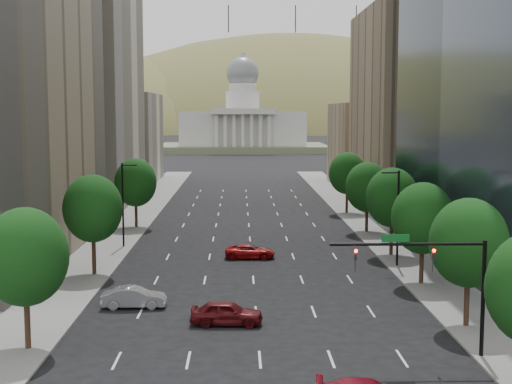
{
  "coord_description": "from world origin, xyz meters",
  "views": [
    {
      "loc": [
        -1.15,
        -10.54,
        14.39
      ],
      "look_at": [
        0.15,
        46.48,
        8.0
      ],
      "focal_mm": 50.48,
      "sensor_mm": 36.0,
      "label": 1
    }
  ],
  "objects": [
    {
      "name": "car_maroon",
      "position": [
        -2.06,
        36.96,
        0.83
      ],
      "size": [
        5.0,
        2.24,
        1.67
      ],
      "primitive_type": "imported",
      "rotation": [
        0.0,
        0.0,
        1.51
      ],
      "color": "#4C0C0F",
      "rests_on": "ground"
    },
    {
      "name": "car_red_far",
      "position": [
        -0.16,
        59.16,
        0.68
      ],
      "size": [
        4.95,
        2.35,
        1.37
      ],
      "primitive_type": "imported",
      "rotation": [
        0.0,
        0.0,
        1.55
      ],
      "color": "#950A0C",
      "rests_on": "ground"
    },
    {
      "name": "filler_right",
      "position": [
        25.0,
        133.0,
        8.0
      ],
      "size": [
        14.0,
        26.0,
        16.0
      ],
      "primitive_type": "cube",
      "color": "#8C7759",
      "rests_on": "ground"
    },
    {
      "name": "capitol",
      "position": [
        0.0,
        249.71,
        8.58
      ],
      "size": [
        60.0,
        40.0,
        35.2
      ],
      "color": "#596647",
      "rests_on": "ground"
    },
    {
      "name": "midrise_cream_left",
      "position": [
        -25.0,
        103.0,
        17.5
      ],
      "size": [
        14.0,
        30.0,
        35.0
      ],
      "primitive_type": "cube",
      "color": "beige",
      "rests_on": "ground"
    },
    {
      "name": "sidewalk_left",
      "position": [
        -15.5,
        60.0,
        0.07
      ],
      "size": [
        6.0,
        200.0,
        0.15
      ],
      "primitive_type": "cube",
      "color": "slate",
      "rests_on": "ground"
    },
    {
      "name": "tree_right_4",
      "position": [
        14.0,
        74.0,
        5.46
      ],
      "size": [
        5.2,
        5.2,
        8.46
      ],
      "color": "#382316",
      "rests_on": "ground"
    },
    {
      "name": "car_silver",
      "position": [
        -8.96,
        41.41,
        0.78
      ],
      "size": [
        4.77,
        1.76,
        1.56
      ],
      "primitive_type": "imported",
      "rotation": [
        0.0,
        0.0,
        1.6
      ],
      "color": "gray",
      "rests_on": "ground"
    },
    {
      "name": "foothills",
      "position": [
        34.67,
        599.39,
        -37.78
      ],
      "size": [
        720.0,
        413.0,
        263.0
      ],
      "color": "olive",
      "rests_on": "ground"
    },
    {
      "name": "streetlight_rn",
      "position": [
        13.44,
        55.0,
        4.84
      ],
      "size": [
        1.7,
        0.2,
        9.0
      ],
      "color": "black",
      "rests_on": "ground"
    },
    {
      "name": "tree_right_1",
      "position": [
        14.0,
        36.0,
        5.75
      ],
      "size": [
        5.2,
        5.2,
        8.75
      ],
      "color": "#382316",
      "rests_on": "ground"
    },
    {
      "name": "filler_left",
      "position": [
        -25.0,
        136.0,
        9.0
      ],
      "size": [
        14.0,
        26.0,
        18.0
      ],
      "primitive_type": "cube",
      "color": "beige",
      "rests_on": "ground"
    },
    {
      "name": "tree_right_2",
      "position": [
        14.0,
        48.0,
        5.6
      ],
      "size": [
        5.2,
        5.2,
        8.61
      ],
      "color": "#382316",
      "rests_on": "ground"
    },
    {
      "name": "traffic_signal",
      "position": [
        10.53,
        30.0,
        5.17
      ],
      "size": [
        9.12,
        0.4,
        7.38
      ],
      "color": "black",
      "rests_on": "ground"
    },
    {
      "name": "streetlight_ln",
      "position": [
        -13.44,
        65.0,
        4.84
      ],
      "size": [
        1.7,
        0.2,
        9.0
      ],
      "color": "black",
      "rests_on": "ground"
    },
    {
      "name": "parking_tan_right",
      "position": [
        25.0,
        100.0,
        15.0
      ],
      "size": [
        14.0,
        30.0,
        30.0
      ],
      "primitive_type": "cube",
      "color": "#8C7759",
      "rests_on": "ground"
    },
    {
      "name": "tree_left_0",
      "position": [
        -14.0,
        32.0,
        5.75
      ],
      "size": [
        5.2,
        5.2,
        8.75
      ],
      "color": "#382316",
      "rests_on": "ground"
    },
    {
      "name": "sidewalk_right",
      "position": [
        15.5,
        60.0,
        0.07
      ],
      "size": [
        6.0,
        200.0,
        0.15
      ],
      "primitive_type": "cube",
      "color": "slate",
      "rests_on": "ground"
    },
    {
      "name": "tree_right_3",
      "position": [
        14.0,
        60.0,
        5.89
      ],
      "size": [
        5.2,
        5.2,
        8.89
      ],
      "color": "#382316",
      "rests_on": "ground"
    },
    {
      "name": "tree_left_2",
      "position": [
        -14.0,
        78.0,
        5.68
      ],
      "size": [
        5.2,
        5.2,
        8.68
      ],
      "color": "#382316",
      "rests_on": "ground"
    },
    {
      "name": "tree_left_1",
      "position": [
        -14.0,
        52.0,
        5.96
      ],
      "size": [
        5.2,
        5.2,
        8.97
      ],
      "color": "#382316",
      "rests_on": "ground"
    },
    {
      "name": "tree_right_5",
      "position": [
        14.0,
        90.0,
        5.75
      ],
      "size": [
        5.2,
        5.2,
        8.75
      ],
      "color": "#382316",
      "rests_on": "ground"
    }
  ]
}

